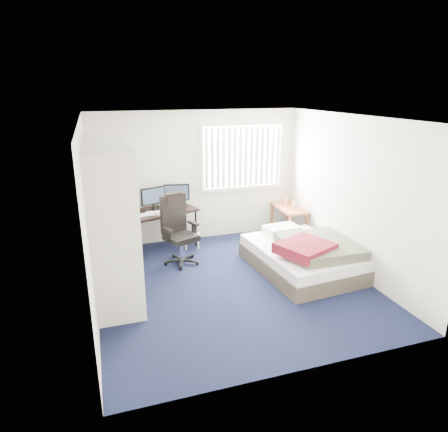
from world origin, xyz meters
name	(u,v)px	position (x,y,z in m)	size (l,w,h in m)	color
ground	(233,284)	(0.00, 0.00, 0.00)	(4.20, 4.20, 0.00)	black
room_shell	(234,189)	(0.00, 0.00, 1.51)	(4.20, 4.20, 4.20)	silver
window_assembly	(243,157)	(0.90, 2.04, 1.60)	(1.72, 0.09, 1.32)	white
closet	(113,205)	(-1.67, 0.27, 1.35)	(0.64, 1.84, 2.22)	beige
desk	(154,210)	(-0.92, 1.75, 0.77)	(1.65, 1.15, 1.20)	black
office_chair	(179,237)	(-0.62, 1.07, 0.46)	(0.73, 0.73, 1.20)	black
footstool	(192,238)	(-0.26, 1.61, 0.20)	(0.36, 0.31, 0.26)	white
nightstand	(289,210)	(1.75, 1.62, 0.55)	(0.46, 0.90, 0.79)	brown
bed	(304,255)	(1.27, 0.09, 0.27)	(1.58, 2.01, 0.63)	#443D31
pine_box	(123,291)	(-1.65, 0.04, 0.14)	(0.37, 0.28, 0.28)	#9F6F4F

